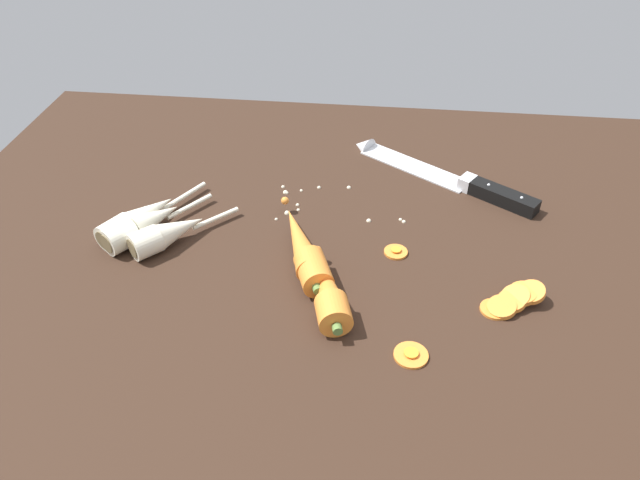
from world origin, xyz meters
The scene contains 11 objects.
ground_plane centered at (0.00, 0.00, -2.00)cm, with size 120.00×90.00×4.00cm, color #332116.
chefs_knife centered at (17.18, 19.42, 0.65)cm, with size 30.65×22.22×4.18cm.
whole_carrot centered at (-2.10, -4.88, 2.10)cm, with size 9.92×20.43×4.20cm.
whole_carrot_second centered at (2.39, -13.36, 2.10)cm, with size 7.14×15.57×4.20cm.
parsnip_front centered at (-25.80, -2.08, 1.98)cm, with size 12.75×16.10×4.00cm.
parsnip_mid_left centered at (-21.55, -3.49, 1.98)cm, with size 13.65×13.80×4.00cm.
parsnip_mid_right centered at (-26.98, -0.55, 1.98)cm, with size 11.88×18.40×4.00cm.
carrot_slice_stack centered at (25.59, -10.81, 0.95)cm, with size 8.32×5.83×3.15cm.
carrot_slice_stray_near centered at (12.77, -20.76, 0.36)cm, with size 4.08×4.08×0.70cm.
carrot_slice_stray_mid centered at (10.78, -1.86, 0.36)cm, with size 3.33×3.33×0.70cm.
mince_crumbs centered at (-1.64, 9.17, 0.35)cm, with size 20.33×10.58×0.84cm.
Camera 1 is at (7.47, -68.42, 53.90)cm, focal length 33.75 mm.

